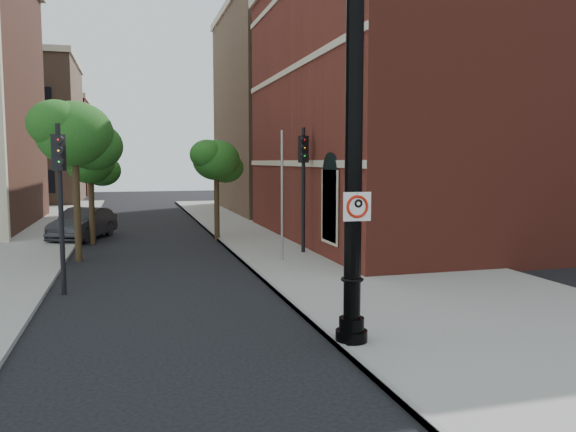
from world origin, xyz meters
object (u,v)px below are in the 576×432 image
object	(u,v)px
traffic_signal_right	(303,170)
lamppost	(353,172)
no_parking_sign	(357,206)
traffic_signal_left	(60,180)
parked_car	(83,224)

from	to	relation	value
traffic_signal_right	lamppost	bearing A→B (deg)	-118.31
lamppost	no_parking_sign	bearing A→B (deg)	-87.12
traffic_signal_left	traffic_signal_right	distance (m)	9.20
traffic_signal_left	no_parking_sign	bearing A→B (deg)	-29.67
traffic_signal_left	parked_car	bearing A→B (deg)	109.02
no_parking_sign	traffic_signal_right	distance (m)	10.88
lamppost	traffic_signal_right	size ratio (longest dim) A/B	1.52
parked_car	traffic_signal_left	world-z (taller)	traffic_signal_left
lamppost	no_parking_sign	xyz separation A→B (m)	(0.01, -0.19, -0.64)
traffic_signal_left	traffic_signal_right	world-z (taller)	traffic_signal_right
lamppost	parked_car	xyz separation A→B (m)	(-6.17, 17.35, -2.67)
traffic_signal_left	lamppost	bearing A→B (deg)	-28.86
no_parking_sign	traffic_signal_right	xyz separation A→B (m)	(2.26, 10.63, 0.51)
traffic_signal_right	parked_car	bearing A→B (deg)	124.67
lamppost	traffic_signal_left	xyz separation A→B (m)	(-5.84, 6.10, -0.31)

